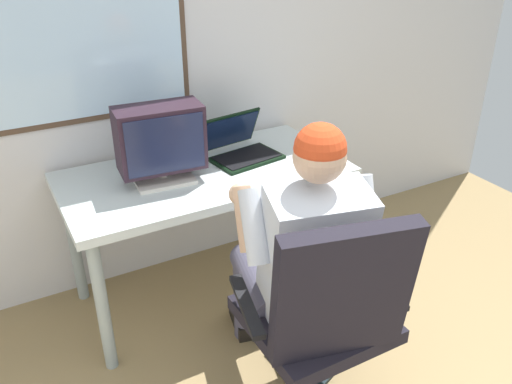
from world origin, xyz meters
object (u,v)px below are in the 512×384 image
crt_monitor (160,140)px  wine_glass (315,144)px  desk (205,186)px  person_seated (302,253)px  office_chair (327,312)px  laptop (239,145)px

crt_monitor → wine_glass: bearing=-14.0°
desk → crt_monitor: crt_monitor is taller
person_seated → crt_monitor: (-0.32, 0.74, 0.29)m
person_seated → wine_glass: (0.43, 0.56, 0.19)m
office_chair → laptop: (0.20, 1.10, 0.23)m
office_chair → person_seated: 0.28m
crt_monitor → laptop: (0.46, 0.09, -0.15)m
crt_monitor → wine_glass: crt_monitor is taller
desk → wine_glass: 0.60m
office_chair → laptop: 1.14m
desk → office_chair: size_ratio=1.38×
wine_glass → office_chair: bearing=-120.8°
desk → person_seated: person_seated is taller
office_chair → person_seated: person_seated is taller
desk → laptop: bearing=20.4°
desk → person_seated: (0.10, -0.75, 0.00)m
crt_monitor → laptop: 0.49m
laptop → office_chair: bearing=-100.1°
desk → crt_monitor: 0.37m
person_seated → crt_monitor: bearing=113.0°
laptop → crt_monitor: bearing=-168.5°
wine_glass → laptop: bearing=136.2°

